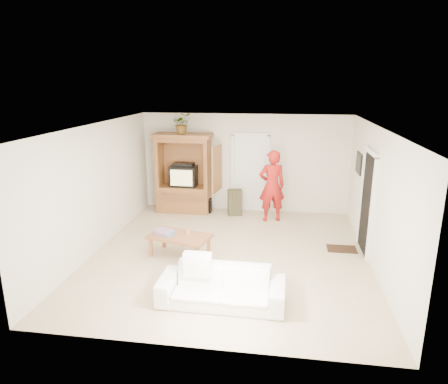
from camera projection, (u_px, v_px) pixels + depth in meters
The scene contains 19 objects.
floor at pixel (230, 254), 8.14m from camera, with size 6.00×6.00×0.00m, color tan.
ceiling at pixel (230, 126), 7.44m from camera, with size 6.00×6.00×0.00m, color white.
wall_back at pixel (245, 163), 10.65m from camera, with size 5.50×5.50×0.00m, color silver.
wall_front at pixel (197, 258), 4.93m from camera, with size 5.50×5.50×0.00m, color silver.
wall_left at pixel (97, 188), 8.18m from camera, with size 6.00×6.00×0.00m, color silver.
wall_right at pixel (376, 199), 7.40m from camera, with size 6.00×6.00×0.00m, color silver.
armoire at pixel (185, 178), 10.66m from camera, with size 1.82×1.14×2.10m.
door_back at pixel (250, 174), 10.67m from camera, with size 0.85×0.05×2.04m, color white.
doorway_right at pixel (367, 204), 8.05m from camera, with size 0.05×0.90×2.04m, color black.
framed_picture at pixel (359, 163), 9.13m from camera, with size 0.03×0.60×0.48m, color black.
doormat at pixel (342, 249), 8.38m from camera, with size 0.60×0.40×0.02m, color #382316.
plant at pixel (182, 123), 10.24m from camera, with size 0.47×0.41×0.53m, color #4C7238.
man at pixel (272, 186), 9.90m from camera, with size 0.66×0.43×1.80m, color #A31815.
sofa at pixel (221, 287), 6.28m from camera, with size 1.98×0.77×0.58m, color white.
coffee_table at pixel (180, 238), 7.97m from camera, with size 1.33×0.94×0.45m.
towel at pixel (165, 232), 7.99m from camera, with size 0.38×0.28×0.08m, color #C74342.
candle at pixel (188, 232), 7.97m from camera, with size 0.08×0.08×0.10m, color tan.
backpack_black at pixel (206, 206), 10.69m from camera, with size 0.31×0.18×0.38m, color black, non-canonical shape.
backpack_olive at pixel (235, 202), 10.47m from camera, with size 0.36×0.26×0.68m, color #47442B, non-canonical shape.
Camera 1 is at (0.99, -7.43, 3.41)m, focal length 32.00 mm.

